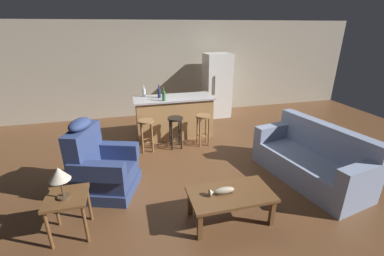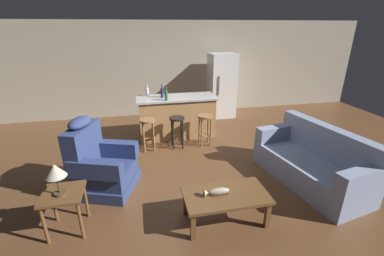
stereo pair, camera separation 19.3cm
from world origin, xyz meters
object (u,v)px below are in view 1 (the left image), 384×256
Objects in this scene: coffee_table at (231,196)px; bottle_wine_dark at (164,96)px; refrigerator at (217,85)px; bottle_short_amber at (159,93)px; bar_stool_right at (203,124)px; recliner_near_lamp at (101,167)px; bar_stool_left at (146,130)px; fish_figurine at (222,191)px; end_table at (67,203)px; table_lamp at (59,175)px; bar_stool_middle at (175,127)px; kitchen_island at (174,117)px; couch at (312,160)px; bottle_tall_green at (144,92)px.

bottle_wine_dark reaches higher than coffee_table.
bottle_short_amber is at bearing -146.78° from refrigerator.
recliner_near_lamp is at bearing -148.50° from bar_stool_right.
recliner_near_lamp is 1.49m from bar_stool_left.
fish_figurine is 0.61× the size of end_table.
table_lamp is 2.79m from bar_stool_middle.
bar_stool_right is (2.36, 2.10, 0.01)m from end_table.
bottle_wine_dark reaches higher than kitchen_island.
bar_stool_left is at bearing 76.03° from recliner_near_lamp.
bottle_short_amber is at bearing 77.07° from recliner_near_lamp.
bar_stool_middle is at bearing 96.39° from coffee_table.
couch is at bearing 10.60° from recliner_near_lamp.
end_table is 0.41m from table_lamp.
bottle_wine_dark reaches higher than fish_figurine.
fish_figurine is at bearing -77.92° from bottle_tall_green.
couch reaches higher than end_table.
recliner_near_lamp reaches higher than coffee_table.
bottle_short_amber reaches higher than bottle_tall_green.
bottle_wine_dark is at bearing -140.04° from refrigerator.
bottle_tall_green reaches higher than kitchen_island.
bottle_wine_dark is (-0.30, 2.73, 0.60)m from fish_figurine.
bar_stool_left is at bearing -94.37° from bottle_tall_green.
bar_stool_left is (1.15, 2.13, -0.40)m from table_lamp.
bar_stool_left is (1.14, 2.10, 0.01)m from end_table.
recliner_near_lamp is 0.67× the size of kitchen_island.
coffee_table is 1.96× the size of end_table.
refrigerator reaches higher than couch.
end_table is at bearing -91.62° from recliner_near_lamp.
bottle_wine_dark is (-0.43, 2.74, 0.70)m from coffee_table.
recliner_near_lamp reaches higher than table_lamp.
coffee_table is 0.61× the size of kitchen_island.
couch is 3.61× the size of end_table.
bar_stool_middle is at bearing 50.40° from table_lamp.
couch is 1.68× the size of recliner_near_lamp.
bar_stool_left is 2.32× the size of bottle_short_amber.
bottle_wine_dark is at bearing 57.53° from table_lamp.
end_table is 2.73m from bar_stool_middle.
couch is 3.14m from bar_stool_left.
bar_stool_middle is at bearing 0.00° from bar_stool_left.
bar_stool_middle is (1.75, 2.10, 0.01)m from end_table.
refrigerator is 2.26m from bottle_wine_dark.
bottle_short_amber is at bearing 108.87° from bar_stool_middle.
recliner_near_lamp is 1.76× the size of bar_stool_right.
coffee_table is 2.39m from bar_stool_right.
bar_stool_left is at bearing -139.89° from refrigerator.
bottle_short_amber is at bearing -30.76° from bottle_tall_green.
end_table is at bearing -112.25° from bottle_tall_green.
coffee_table is 3.24× the size of fish_figurine.
coffee_table is 1.62× the size of bar_stool_left.
refrigerator reaches higher than recliner_near_lamp.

